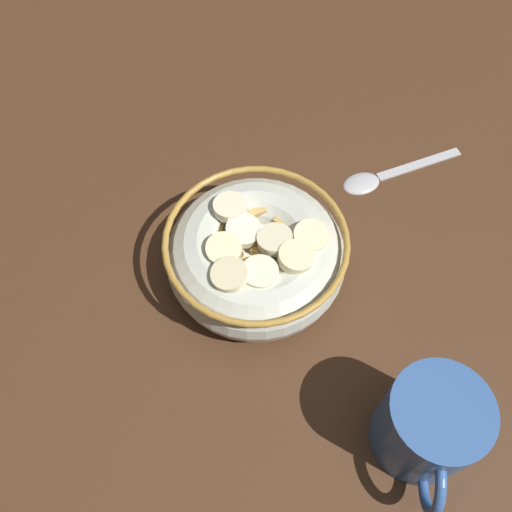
{
  "coord_description": "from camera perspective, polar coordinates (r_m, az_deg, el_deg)",
  "views": [
    {
      "loc": [
        25.73,
        2.41,
        47.29
      ],
      "look_at": [
        0.0,
        0.0,
        3.0
      ],
      "focal_mm": 39.48,
      "sensor_mm": 36.0,
      "label": 1
    }
  ],
  "objects": [
    {
      "name": "coffee_mug",
      "position": [
        0.46,
        17.07,
        -16.23
      ],
      "size": [
        10.33,
        7.56,
        8.47
      ],
      "color": "#335999",
      "rests_on": "ground_plane"
    },
    {
      "name": "cereal_bowl",
      "position": [
        0.51,
        0.01,
        0.18
      ],
      "size": [
        16.46,
        16.46,
        7.06
      ],
      "color": "beige",
      "rests_on": "ground_plane"
    },
    {
      "name": "spoon",
      "position": [
        0.61,
        12.3,
        7.9
      ],
      "size": [
        7.97,
        13.25,
        0.8
      ],
      "color": "#B7B7BC",
      "rests_on": "ground_plane"
    },
    {
      "name": "ground_plane",
      "position": [
        0.55,
        -0.0,
        -2.11
      ],
      "size": [
        137.22,
        137.22,
        2.0
      ],
      "primitive_type": "cube",
      "color": "#472B19"
    }
  ]
}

